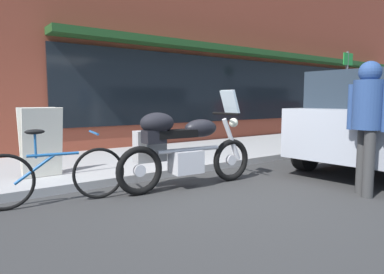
{
  "coord_description": "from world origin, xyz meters",
  "views": [
    {
      "loc": [
        -2.88,
        -3.57,
        1.26
      ],
      "look_at": [
        0.17,
        0.59,
        0.7
      ],
      "focal_mm": 32.34,
      "sensor_mm": 36.0,
      "label": 1
    }
  ],
  "objects": [
    {
      "name": "ground_plane",
      "position": [
        0.0,
        0.0,
        0.0
      ],
      "size": [
        80.0,
        80.0,
        0.0
      ],
      "primitive_type": "plane",
      "color": "#2F2F2F"
    },
    {
      "name": "storefront_building",
      "position": [
        5.93,
        4.2,
        2.88
      ],
      "size": [
        19.85,
        0.9,
        5.87
      ],
      "color": "brown",
      "rests_on": "ground_plane"
    },
    {
      "name": "sidewalk_curb",
      "position": [
        9.0,
        2.57,
        0.06
      ],
      "size": [
        30.0,
        2.96,
        0.12
      ],
      "color": "#989898",
      "rests_on": "ground_plane"
    },
    {
      "name": "touring_motorcycle",
      "position": [
        -0.15,
        0.43,
        0.61
      ],
      "size": [
        2.19,
        0.77,
        1.41
      ],
      "color": "black",
      "rests_on": "ground_plane"
    },
    {
      "name": "parked_bicycle",
      "position": [
        -1.81,
        0.69,
        0.36
      ],
      "size": [
        1.7,
        0.48,
        0.92
      ],
      "color": "black",
      "rests_on": "ground_plane"
    },
    {
      "name": "pedestrian_walking",
      "position": [
        1.58,
        -1.32,
        1.1
      ],
      "size": [
        0.4,
        0.56,
        1.75
      ],
      "color": "#363636",
      "rests_on": "ground_plane"
    },
    {
      "name": "sandwich_board_sign",
      "position": [
        -1.69,
        1.81,
        0.64
      ],
      "size": [
        0.55,
        0.43,
        1.02
      ],
      "color": "silver",
      "rests_on": "sidewalk_curb"
    },
    {
      "name": "parking_sign_pole",
      "position": [
        6.17,
        1.62,
        1.56
      ],
      "size": [
        0.44,
        0.07,
        2.44
      ],
      "color": "#59595B",
      "rests_on": "sidewalk_curb"
    }
  ]
}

